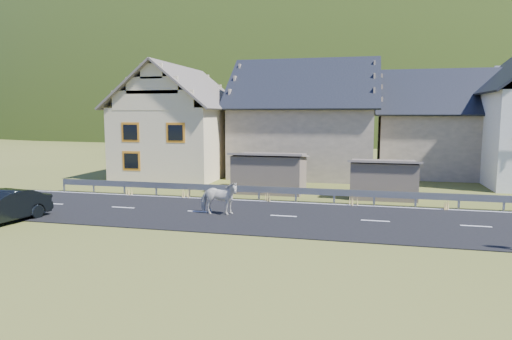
# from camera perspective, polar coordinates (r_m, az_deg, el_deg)

# --- Properties ---
(ground) EXTENTS (160.00, 160.00, 0.00)m
(ground) POSITION_cam_1_polar(r_m,az_deg,el_deg) (20.66, 3.46, -5.87)
(ground) COLOR #444F1A
(ground) RESTS_ON ground
(road) EXTENTS (60.00, 7.00, 0.04)m
(road) POSITION_cam_1_polar(r_m,az_deg,el_deg) (20.65, 3.46, -5.82)
(road) COLOR black
(road) RESTS_ON ground
(lane_markings) EXTENTS (60.00, 6.60, 0.01)m
(lane_markings) POSITION_cam_1_polar(r_m,az_deg,el_deg) (20.65, 3.46, -5.75)
(lane_markings) COLOR silver
(lane_markings) RESTS_ON road
(guardrail) EXTENTS (28.10, 0.09, 0.75)m
(guardrail) POSITION_cam_1_polar(r_m,az_deg,el_deg) (24.11, 5.01, -2.65)
(guardrail) COLOR #93969B
(guardrail) RESTS_ON ground
(shed_left) EXTENTS (4.30, 3.30, 2.40)m
(shed_left) POSITION_cam_1_polar(r_m,az_deg,el_deg) (27.13, 1.73, -0.39)
(shed_left) COLOR #716152
(shed_left) RESTS_ON ground
(shed_right) EXTENTS (3.80, 2.90, 2.20)m
(shed_right) POSITION_cam_1_polar(r_m,az_deg,el_deg) (26.10, 15.61, -1.17)
(shed_right) COLOR #716152
(shed_right) RESTS_ON ground
(house_cream) EXTENTS (7.80, 9.80, 8.30)m
(house_cream) POSITION_cam_1_polar(r_m,az_deg,el_deg) (34.57, -9.52, 6.53)
(house_cream) COLOR beige
(house_cream) RESTS_ON ground
(house_stone_a) EXTENTS (10.80, 9.80, 8.90)m
(house_stone_a) POSITION_cam_1_polar(r_m,az_deg,el_deg) (35.12, 6.22, 7.05)
(house_stone_a) COLOR tan
(house_stone_a) RESTS_ON ground
(house_stone_b) EXTENTS (9.80, 8.80, 8.10)m
(house_stone_b) POSITION_cam_1_polar(r_m,az_deg,el_deg) (37.24, 22.16, 5.96)
(house_stone_b) COLOR tan
(house_stone_b) RESTS_ON ground
(mountain) EXTENTS (440.00, 280.00, 260.00)m
(mountain) POSITION_cam_1_polar(r_m,az_deg,el_deg) (201.35, 13.85, -0.17)
(mountain) COLOR #1E3D0E
(mountain) RESTS_ON ground
(conifer_patch) EXTENTS (76.00, 50.00, 28.00)m
(conifer_patch) POSITION_cam_1_polar(r_m,az_deg,el_deg) (142.40, -10.82, 7.50)
(conifer_patch) COLOR black
(conifer_patch) RESTS_ON ground
(horse) EXTENTS (0.94, 1.86, 1.53)m
(horse) POSITION_cam_1_polar(r_m,az_deg,el_deg) (20.85, -4.67, -3.50)
(horse) COLOR beige
(horse) RESTS_ON road
(car) EXTENTS (2.19, 4.39, 1.38)m
(car) POSITION_cam_1_polar(r_m,az_deg,el_deg) (22.08, -29.31, -4.10)
(car) COLOR black
(car) RESTS_ON ground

